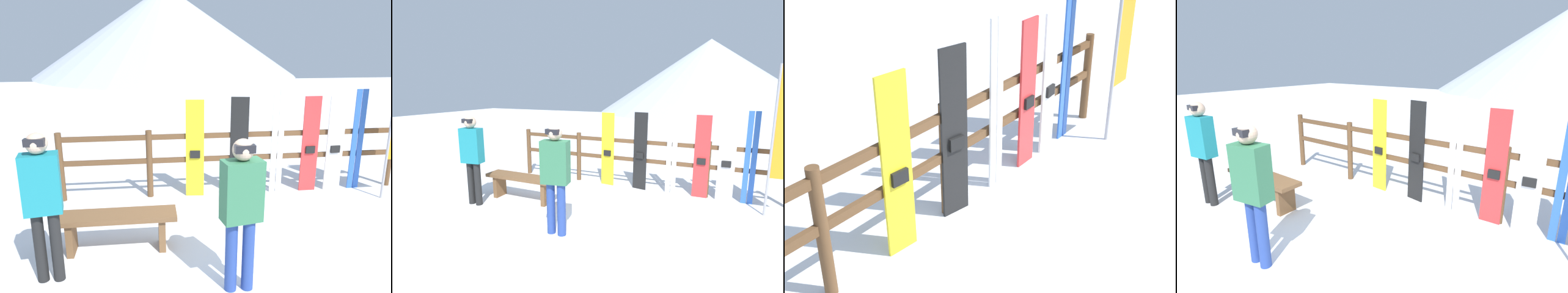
% 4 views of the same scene
% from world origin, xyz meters
% --- Properties ---
extents(ground_plane, '(40.00, 40.00, 0.00)m').
position_xyz_m(ground_plane, '(0.00, 0.00, 0.00)').
color(ground_plane, white).
extents(mountain_backdrop, '(18.00, 18.00, 6.00)m').
position_xyz_m(mountain_backdrop, '(0.00, 23.80, 3.00)').
color(mountain_backdrop, '#B2BCD1').
rests_on(mountain_backdrop, ground).
extents(fence, '(5.54, 0.10, 1.09)m').
position_xyz_m(fence, '(0.00, 1.80, 0.66)').
color(fence, brown).
rests_on(fence, ground).
extents(bench, '(1.42, 0.36, 0.47)m').
position_xyz_m(bench, '(-1.77, 0.21, 0.35)').
color(bench, brown).
rests_on(bench, ground).
extents(person_teal, '(0.39, 0.26, 1.60)m').
position_xyz_m(person_teal, '(-2.42, -0.32, 0.95)').
color(person_teal, black).
rests_on(person_teal, ground).
extents(person_plaid_green, '(0.41, 0.28, 1.58)m').
position_xyz_m(person_plaid_green, '(-0.50, -0.71, 0.93)').
color(person_plaid_green, navy).
rests_on(person_plaid_green, ground).
extents(snowboard_yellow, '(0.29, 0.08, 1.57)m').
position_xyz_m(snowboard_yellow, '(-0.64, 1.74, 0.78)').
color(snowboard_yellow, yellow).
rests_on(snowboard_yellow, ground).
extents(snowboard_black_stripe, '(0.29, 0.09, 1.60)m').
position_xyz_m(snowboard_black_stripe, '(0.06, 1.74, 0.80)').
color(snowboard_black_stripe, black).
rests_on(snowboard_black_stripe, ground).
extents(ski_pair_white, '(0.20, 0.02, 1.71)m').
position_xyz_m(ski_pair_white, '(0.70, 1.74, 0.86)').
color(ski_pair_white, white).
rests_on(ski_pair_white, ground).
extents(snowboard_red, '(0.28, 0.06, 1.59)m').
position_xyz_m(snowboard_red, '(1.25, 1.74, 0.79)').
color(snowboard_red, red).
rests_on(snowboard_red, ground).
extents(snowboard_white, '(0.29, 0.07, 1.58)m').
position_xyz_m(snowboard_white, '(1.68, 1.74, 0.78)').
color(snowboard_white, white).
rests_on(snowboard_white, ground).
extents(ski_pair_blue, '(0.20, 0.02, 1.69)m').
position_xyz_m(ski_pair_blue, '(2.07, 1.74, 0.84)').
color(ski_pair_blue, blue).
rests_on(ski_pair_blue, ground).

